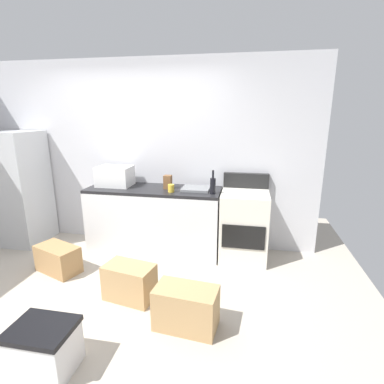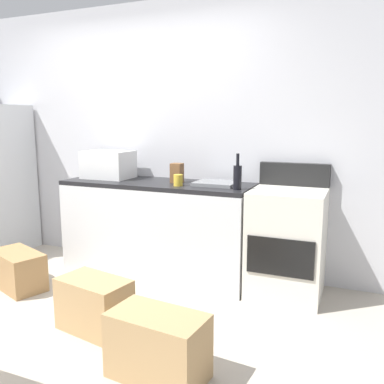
% 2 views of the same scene
% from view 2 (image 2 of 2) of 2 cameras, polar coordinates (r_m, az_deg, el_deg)
% --- Properties ---
extents(ground_plane, '(6.00, 6.00, 0.00)m').
position_cam_2_polar(ground_plane, '(3.31, -19.68, -16.91)').
color(ground_plane, '#B2A899').
extents(wall_back, '(5.00, 0.10, 2.60)m').
position_cam_2_polar(wall_back, '(4.23, -6.43, 7.68)').
color(wall_back, silver).
rests_on(wall_back, ground_plane).
extents(kitchen_counter, '(1.80, 0.60, 0.90)m').
position_cam_2_polar(kitchen_counter, '(3.91, -4.82, -5.10)').
color(kitchen_counter, silver).
rests_on(kitchen_counter, ground_plane).
extents(stove_oven, '(0.60, 0.61, 1.10)m').
position_cam_2_polar(stove_oven, '(3.53, 13.19, -6.70)').
color(stove_oven, silver).
rests_on(stove_oven, ground_plane).
extents(microwave, '(0.46, 0.34, 0.27)m').
position_cam_2_polar(microwave, '(4.13, -11.67, 3.81)').
color(microwave, white).
rests_on(microwave, kitchen_counter).
extents(sink_basin, '(0.36, 0.32, 0.03)m').
position_cam_2_polar(sink_basin, '(3.62, 3.42, 1.23)').
color(sink_basin, slate).
rests_on(sink_basin, kitchen_counter).
extents(wine_bottle, '(0.07, 0.07, 0.30)m').
position_cam_2_polar(wine_bottle, '(3.38, 6.40, 2.19)').
color(wine_bottle, black).
rests_on(wine_bottle, kitchen_counter).
extents(coffee_mug, '(0.08, 0.08, 0.10)m').
position_cam_2_polar(coffee_mug, '(3.56, -1.96, 1.66)').
color(coffee_mug, gold).
rests_on(coffee_mug, kitchen_counter).
extents(knife_block, '(0.10, 0.10, 0.18)m').
position_cam_2_polar(knife_block, '(3.74, -2.13, 2.68)').
color(knife_block, brown).
rests_on(knife_block, kitchen_counter).
extents(cardboard_box_large, '(0.55, 0.39, 0.37)m').
position_cam_2_polar(cardboard_box_large, '(3.04, -13.54, -15.12)').
color(cardboard_box_large, tan).
rests_on(cardboard_box_large, ground_plane).
extents(cardboard_box_medium, '(0.60, 0.46, 0.33)m').
position_cam_2_polar(cardboard_box_medium, '(3.96, -23.23, -10.02)').
color(cardboard_box_medium, '#A37A4C').
rests_on(cardboard_box_medium, ground_plane).
extents(cardboard_box_small, '(0.59, 0.37, 0.39)m').
position_cam_2_polar(cardboard_box_small, '(2.49, -4.82, -20.73)').
color(cardboard_box_small, tan).
rests_on(cardboard_box_small, ground_plane).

